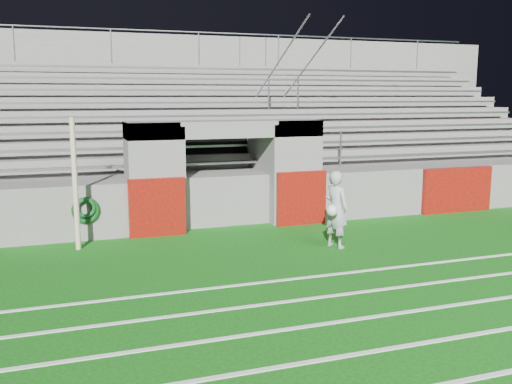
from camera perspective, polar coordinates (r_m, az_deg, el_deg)
name	(u,v)px	position (r m, az deg, el deg)	size (l,w,h in m)	color
ground	(277,263)	(11.10, 2.12, -7.13)	(90.00, 90.00, 0.00)	#0E540E
field_post	(75,185)	(12.39, -17.64, 0.72)	(0.11, 0.11, 2.76)	beige
stadium_structure	(186,150)	(18.36, -6.99, 4.20)	(26.00, 8.48, 5.42)	slate
goalkeeper_with_ball	(336,209)	(12.18, 7.99, -1.72)	(0.67, 0.79, 1.65)	#9FA5A9
hose_coil	(86,210)	(13.07, -16.67, -1.70)	(0.60, 0.15, 0.60)	#0D4113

